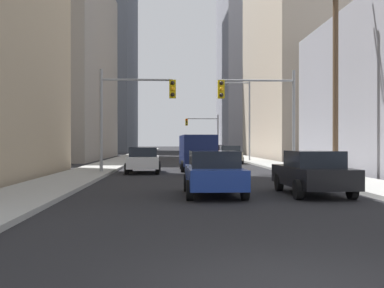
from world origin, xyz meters
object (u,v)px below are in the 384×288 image
(sedan_white, at_px, (143,160))
(traffic_signal_far_right, at_px, (204,127))
(sedan_beige, at_px, (230,154))
(sedan_red, at_px, (216,152))
(sedan_black, at_px, (313,173))
(sedan_blue, at_px, (214,173))
(cargo_van_navy, at_px, (197,150))
(traffic_signal_near_left, at_px, (134,103))
(traffic_signal_near_right, at_px, (260,103))

(sedan_white, bearing_deg, traffic_signal_far_right, 81.50)
(sedan_beige, bearing_deg, sedan_red, 90.53)
(sedan_black, relative_size, sedan_white, 1.00)
(sedan_blue, bearing_deg, cargo_van_navy, 89.11)
(sedan_beige, distance_m, traffic_signal_near_left, 15.13)
(cargo_van_navy, xyz_separation_m, traffic_signal_far_right, (3.27, 41.83, 2.81))
(sedan_black, xyz_separation_m, sedan_beige, (0.12, 24.17, 0.00))
(sedan_blue, xyz_separation_m, traffic_signal_near_left, (-3.57, 11.28, 3.30))
(sedan_blue, bearing_deg, sedan_red, 84.44)
(sedan_red, bearing_deg, traffic_signal_far_right, 89.86)
(sedan_red, distance_m, traffic_signal_far_right, 20.88)
(sedan_blue, height_order, sedan_beige, same)
(cargo_van_navy, xyz_separation_m, traffic_signal_near_right, (3.52, -2.86, 2.79))
(cargo_van_navy, xyz_separation_m, sedan_white, (-3.29, -2.08, -0.52))
(sedan_red, xyz_separation_m, traffic_signal_near_left, (-7.01, -24.08, 3.30))
(traffic_signal_far_right, bearing_deg, sedan_white, -98.50)
(sedan_red, bearing_deg, sedan_black, -90.02)
(sedan_red, relative_size, traffic_signal_near_right, 0.71)
(sedan_blue, xyz_separation_m, sedan_beige, (3.54, 24.22, 0.00))
(sedan_beige, bearing_deg, sedan_black, -90.28)
(sedan_red, distance_m, traffic_signal_near_right, 24.31)
(cargo_van_navy, relative_size, sedan_blue, 1.25)
(sedan_beige, distance_m, sedan_red, 11.14)
(sedan_beige, bearing_deg, sedan_white, -118.55)
(sedan_beige, distance_m, traffic_signal_near_right, 13.36)
(sedan_white, relative_size, sedan_red, 1.00)
(sedan_blue, height_order, sedan_black, same)
(sedan_white, bearing_deg, sedan_beige, 61.45)
(sedan_black, xyz_separation_m, traffic_signal_far_right, (0.06, 55.92, 3.33))
(sedan_black, bearing_deg, sedan_blue, -179.22)
(cargo_van_navy, bearing_deg, sedan_black, -77.18)
(sedan_black, distance_m, traffic_signal_near_right, 11.71)
(traffic_signal_near_left, height_order, traffic_signal_far_right, same)
(cargo_van_navy, distance_m, sedan_white, 3.93)
(sedan_black, distance_m, sedan_white, 13.66)
(sedan_white, bearing_deg, sedan_red, 74.38)
(traffic_signal_near_right, bearing_deg, sedan_blue, -108.35)
(cargo_van_navy, relative_size, sedan_white, 1.24)
(cargo_van_navy, height_order, sedan_beige, cargo_van_navy)
(sedan_beige, bearing_deg, sedan_blue, -98.32)
(traffic_signal_near_right, bearing_deg, sedan_beige, 90.88)
(sedan_red, bearing_deg, sedan_beige, -89.47)
(sedan_red, relative_size, traffic_signal_far_right, 0.71)
(sedan_beige, xyz_separation_m, traffic_signal_near_right, (0.20, -12.94, 3.31))
(traffic_signal_near_right, relative_size, traffic_signal_far_right, 1.00)
(traffic_signal_far_right, bearing_deg, sedan_beige, -89.90)
(cargo_van_navy, relative_size, sedan_beige, 1.25)
(cargo_van_navy, height_order, sedan_white, cargo_van_navy)
(sedan_beige, bearing_deg, traffic_signal_near_left, -118.78)
(traffic_signal_near_right, xyz_separation_m, traffic_signal_far_right, (-0.25, 44.69, 0.02))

